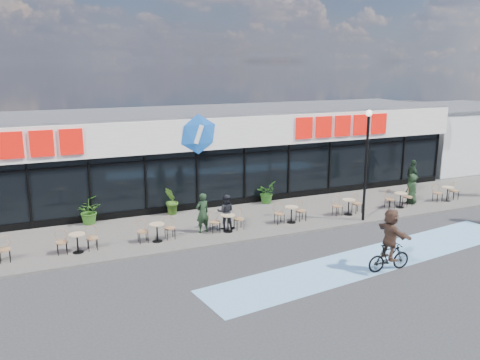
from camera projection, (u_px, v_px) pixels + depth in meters
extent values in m
plane|color=#28282B|center=(260.00, 261.00, 18.51)|extent=(120.00, 120.00, 0.00)
cube|color=#57534D|center=(216.00, 224.00, 22.52)|extent=(44.00, 5.00, 0.10)
cube|color=#6B9ECA|center=(375.00, 259.00, 18.72)|extent=(14.17, 4.13, 0.01)
cube|color=black|center=(179.00, 169.00, 27.11)|extent=(30.00, 6.00, 3.00)
cube|color=white|center=(179.00, 127.00, 26.46)|extent=(30.60, 6.30, 1.50)
cube|color=#47474C|center=(177.00, 112.00, 26.41)|extent=(30.60, 6.30, 0.10)
cube|color=navy|center=(197.00, 149.00, 24.04)|extent=(30.60, 0.08, 0.18)
cube|color=black|center=(197.00, 157.00, 24.14)|extent=(30.00, 0.06, 0.08)
cube|color=black|center=(198.00, 207.00, 24.70)|extent=(30.00, 0.10, 0.40)
cube|color=red|center=(11.00, 145.00, 20.54)|extent=(5.63, 0.18, 1.10)
cube|color=red|center=(342.00, 126.00, 26.73)|extent=(5.63, 0.18, 1.10)
ellipsoid|color=blue|center=(198.00, 134.00, 23.63)|extent=(1.90, 0.24, 1.90)
cylinder|color=black|center=(29.00, 197.00, 21.50)|extent=(0.10, 0.10, 3.00)
cylinder|color=black|center=(90.00, 191.00, 22.46)|extent=(0.10, 0.10, 3.00)
cylinder|color=black|center=(146.00, 186.00, 23.43)|extent=(0.10, 0.10, 3.00)
cylinder|color=black|center=(197.00, 181.00, 24.40)|extent=(0.10, 0.10, 3.00)
cylinder|color=black|center=(245.00, 176.00, 25.37)|extent=(0.10, 0.10, 3.00)
cylinder|color=black|center=(289.00, 172.00, 26.33)|extent=(0.10, 0.10, 3.00)
cylinder|color=black|center=(330.00, 168.00, 27.30)|extent=(0.10, 0.10, 3.00)
cylinder|color=black|center=(368.00, 165.00, 28.27)|extent=(0.10, 0.10, 3.00)
cylinder|color=black|center=(403.00, 161.00, 29.24)|extent=(0.10, 0.10, 3.00)
cylinder|color=black|center=(436.00, 158.00, 30.20)|extent=(0.10, 0.10, 3.00)
cube|color=silver|center=(454.00, 136.00, 35.82)|extent=(9.00, 7.00, 4.00)
cube|color=#47474C|center=(457.00, 106.00, 35.35)|extent=(9.20, 7.20, 0.12)
cylinder|color=black|center=(366.00, 169.00, 22.44)|extent=(0.12, 0.12, 4.73)
sphere|color=#FFF2CC|center=(369.00, 113.00, 21.88)|extent=(0.28, 0.28, 0.28)
cylinder|color=tan|center=(77.00, 234.00, 18.91)|extent=(0.60, 0.60, 0.04)
cylinder|color=black|center=(78.00, 243.00, 18.99)|extent=(0.06, 0.06, 0.70)
cylinder|color=black|center=(78.00, 252.00, 19.07)|extent=(0.40, 0.40, 0.02)
cylinder|color=tan|center=(157.00, 224.00, 20.09)|extent=(0.60, 0.60, 0.04)
cylinder|color=black|center=(157.00, 233.00, 20.17)|extent=(0.06, 0.06, 0.70)
cylinder|color=black|center=(157.00, 241.00, 20.25)|extent=(0.40, 0.40, 0.02)
cylinder|color=tan|center=(228.00, 215.00, 21.26)|extent=(0.60, 0.60, 0.04)
cylinder|color=black|center=(228.00, 223.00, 21.34)|extent=(0.06, 0.06, 0.70)
cylinder|color=black|center=(228.00, 231.00, 21.43)|extent=(0.40, 0.40, 0.02)
cylinder|color=tan|center=(292.00, 207.00, 22.44)|extent=(0.60, 0.60, 0.04)
cylinder|color=black|center=(291.00, 215.00, 22.52)|extent=(0.06, 0.06, 0.70)
cylinder|color=black|center=(291.00, 222.00, 22.60)|extent=(0.40, 0.40, 0.02)
cylinder|color=tan|center=(349.00, 200.00, 23.62)|extent=(0.60, 0.60, 0.04)
cylinder|color=black|center=(349.00, 207.00, 23.70)|extent=(0.06, 0.06, 0.70)
cylinder|color=black|center=(348.00, 214.00, 23.78)|extent=(0.40, 0.40, 0.02)
cylinder|color=tan|center=(401.00, 193.00, 24.80)|extent=(0.60, 0.60, 0.04)
cylinder|color=black|center=(400.00, 200.00, 24.88)|extent=(0.06, 0.06, 0.70)
cylinder|color=black|center=(400.00, 207.00, 24.96)|extent=(0.40, 0.40, 0.02)
cylinder|color=tan|center=(448.00, 187.00, 25.97)|extent=(0.60, 0.60, 0.04)
cylinder|color=black|center=(447.00, 194.00, 26.05)|extent=(0.06, 0.06, 0.70)
cylinder|color=black|center=(447.00, 201.00, 26.14)|extent=(0.40, 0.40, 0.02)
imported|color=#2E5F1B|center=(87.00, 211.00, 22.32)|extent=(1.34, 1.39, 1.18)
imported|color=#375E1A|center=(172.00, 201.00, 23.63)|extent=(0.76, 0.86, 1.33)
imported|color=#245418|center=(266.00, 192.00, 25.67)|extent=(1.30, 1.30, 1.10)
imported|color=black|center=(202.00, 213.00, 21.16)|extent=(0.70, 0.54, 1.69)
imported|color=black|center=(226.00, 212.00, 21.63)|extent=(0.90, 0.82, 1.52)
imported|color=#1B311B|center=(412.00, 189.00, 25.53)|extent=(0.59, 0.81, 1.52)
imported|color=black|center=(413.00, 177.00, 27.48)|extent=(0.68, 1.15, 1.84)
imported|color=black|center=(389.00, 257.00, 17.55)|extent=(1.67, 0.55, 0.99)
imported|color=#4C3327|center=(391.00, 234.00, 17.36)|extent=(0.61, 1.68, 1.79)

